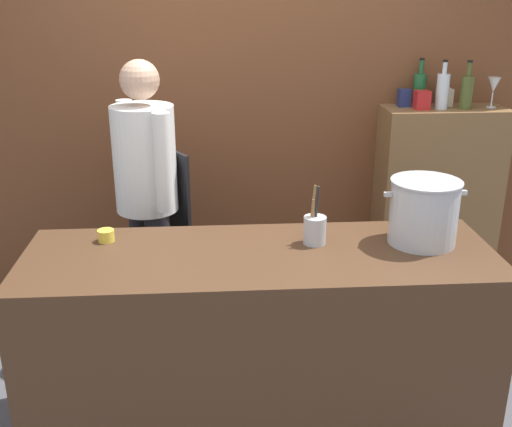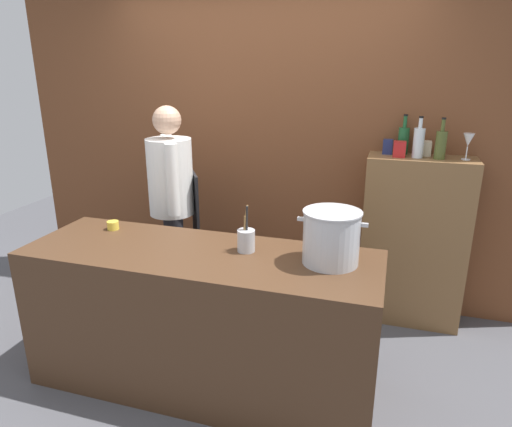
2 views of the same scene
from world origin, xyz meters
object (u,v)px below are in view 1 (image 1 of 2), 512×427
at_px(stockpot_large, 424,212).
at_px(wine_bottle_olive, 467,91).
at_px(wine_glass_short, 494,86).
at_px(spice_tin_cream, 444,97).
at_px(chef, 147,188).
at_px(spice_tin_navy, 404,98).
at_px(utensil_crock, 315,229).
at_px(spice_tin_red, 422,100).
at_px(butter_jar, 106,236).
at_px(wine_bottle_clear, 442,90).
at_px(wine_bottle_green, 419,88).

distance_m(stockpot_large, wine_bottle_olive, 1.29).
relative_size(wine_glass_short, spice_tin_cream, 1.73).
relative_size(chef, spice_tin_navy, 15.41).
height_order(utensil_crock, wine_bottle_olive, wine_bottle_olive).
bearing_deg(spice_tin_red, butter_jar, -151.17).
distance_m(utensil_crock, wine_bottle_olive, 1.58).
bearing_deg(spice_tin_navy, wine_bottle_olive, -14.48).
bearing_deg(butter_jar, wine_bottle_olive, 25.51).
bearing_deg(chef, butter_jar, 135.38).
height_order(chef, spice_tin_cream, chef).
relative_size(wine_bottle_clear, wine_bottle_green, 1.01).
relative_size(butter_jar, wine_bottle_clear, 0.26).
height_order(utensil_crock, wine_bottle_clear, wine_bottle_clear).
distance_m(butter_jar, wine_bottle_green, 2.16).
bearing_deg(wine_bottle_green, wine_glass_short, -13.66).
bearing_deg(chef, wine_bottle_olive, -110.34).
bearing_deg(spice_tin_navy, wine_glass_short, -7.08).
bearing_deg(wine_bottle_green, chef, -162.78).
bearing_deg(spice_tin_navy, spice_tin_cream, 1.95).
bearing_deg(wine_bottle_olive, wine_glass_short, 8.31).
bearing_deg(wine_bottle_green, wine_bottle_clear, -49.83).
relative_size(stockpot_large, utensil_crock, 1.36).
distance_m(spice_tin_red, spice_tin_navy, 0.12).
distance_m(chef, spice_tin_cream, 1.92).
bearing_deg(wine_glass_short, spice_tin_navy, 172.92).
distance_m(stockpot_large, utensil_crock, 0.50).
distance_m(wine_bottle_olive, spice_tin_cream, 0.15).
xyz_separation_m(utensil_crock, wine_bottle_clear, (0.94, 1.07, 0.45)).
bearing_deg(wine_bottle_clear, wine_glass_short, 3.10).
bearing_deg(stockpot_large, spice_tin_red, 73.66).
bearing_deg(utensil_crock, wine_bottle_green, 55.08).
distance_m(butter_jar, wine_bottle_clear, 2.19).
bearing_deg(wine_bottle_olive, spice_tin_cream, 133.65).
bearing_deg(stockpot_large, chef, 151.94).
distance_m(butter_jar, wine_glass_short, 2.49).
bearing_deg(spice_tin_cream, wine_glass_short, -15.38).
xyz_separation_m(wine_bottle_olive, wine_bottle_clear, (-0.15, 0.01, 0.01)).
relative_size(spice_tin_red, spice_tin_navy, 1.04).
bearing_deg(wine_glass_short, stockpot_large, -124.57).
relative_size(butter_jar, spice_tin_navy, 0.71).
bearing_deg(chef, spice_tin_cream, -106.74).
bearing_deg(spice_tin_navy, spice_tin_red, -47.82).
xyz_separation_m(butter_jar, spice_tin_navy, (1.69, 1.07, 0.43)).
height_order(spice_tin_navy, spice_tin_cream, same).
distance_m(chef, wine_glass_short, 2.18).
xyz_separation_m(stockpot_large, utensil_crock, (-0.49, 0.02, -0.08)).
bearing_deg(wine_glass_short, utensil_crock, -139.10).
bearing_deg(stockpot_large, wine_bottle_clear, 67.97).
distance_m(butter_jar, spice_tin_red, 2.07).
xyz_separation_m(stockpot_large, wine_glass_short, (0.77, 1.11, 0.39)).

